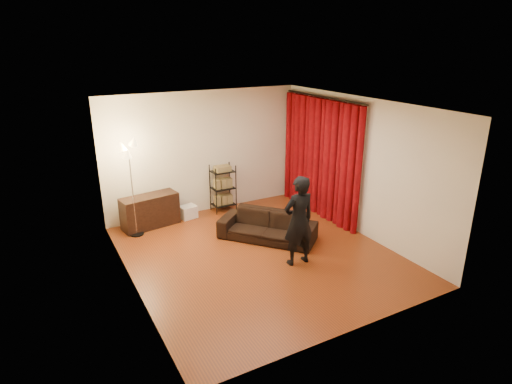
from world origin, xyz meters
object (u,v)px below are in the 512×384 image
floor_lamp (132,190)px  storage_boxes (189,212)px  media_cabinet (150,211)px  wire_shelf (223,188)px  person (299,221)px  sofa (267,226)px

floor_lamp → storage_boxes: bearing=14.0°
storage_boxes → floor_lamp: (-1.22, -0.30, 0.81)m
media_cabinet → wire_shelf: wire_shelf is taller
wire_shelf → media_cabinet: bearing=165.9°
person → media_cabinet: 3.35m
storage_boxes → floor_lamp: floor_lamp is taller
media_cabinet → wire_shelf: size_ratio=1.08×
sofa → media_cabinet: (-1.84, 1.70, 0.07)m
storage_boxes → person: bearing=-70.8°
sofa → storage_boxes: bearing=168.9°
sofa → person: (-0.01, -1.07, 0.53)m
sofa → person: size_ratio=1.17×
person → media_cabinet: size_ratio=1.37×
sofa → storage_boxes: size_ratio=5.41×
wire_shelf → floor_lamp: 2.15m
sofa → wire_shelf: bearing=143.3°
sofa → wire_shelf: size_ratio=1.73×
media_cabinet → storage_boxes: 0.87m
storage_boxes → wire_shelf: 0.95m
storage_boxes → wire_shelf: size_ratio=0.32×
sofa → person: person is taller
person → floor_lamp: bearing=-48.7°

